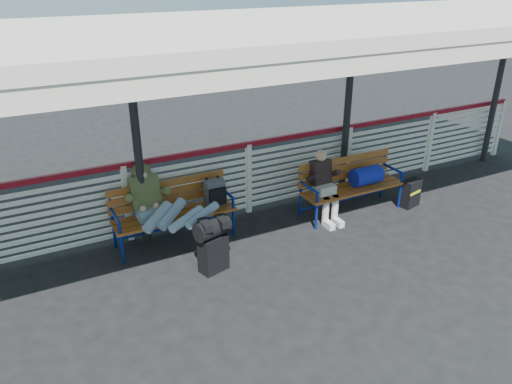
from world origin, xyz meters
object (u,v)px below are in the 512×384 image
traveler_man (170,210)px  companion_person (324,185)px  luggage_stack (213,243)px  bench_right (357,178)px  bench_left (182,203)px  suitcase_side (411,193)px

traveler_man → companion_person: 2.52m
luggage_stack → bench_right: (2.83, 0.59, 0.15)m
luggage_stack → bench_right: bench_right is taller
luggage_stack → bench_left: (-0.05, 1.04, 0.15)m
companion_person → traveler_man: bearing=177.4°
bench_left → traveler_man: 0.47m
bench_left → traveler_man: traveler_man is taller
bench_right → suitcase_side: (0.95, -0.31, -0.34)m
traveler_man → suitcase_side: (4.12, -0.41, -0.45)m
companion_person → suitcase_side: (1.60, -0.30, -0.36)m
luggage_stack → companion_person: companion_person is taller
luggage_stack → companion_person: bearing=-1.0°
traveler_man → companion_person: size_ratio=1.43×
traveler_man → bench_right: bearing=-1.8°
traveler_man → companion_person: (2.52, -0.12, -0.09)m
bench_right → suitcase_side: bench_right is taller
bench_right → traveler_man: (-3.17, 0.10, 0.11)m
bench_left → companion_person: bearing=-11.9°
suitcase_side → traveler_man: bearing=160.3°
bench_left → bench_right: same height
bench_left → suitcase_side: 3.91m
companion_person → suitcase_side: companion_person is taller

